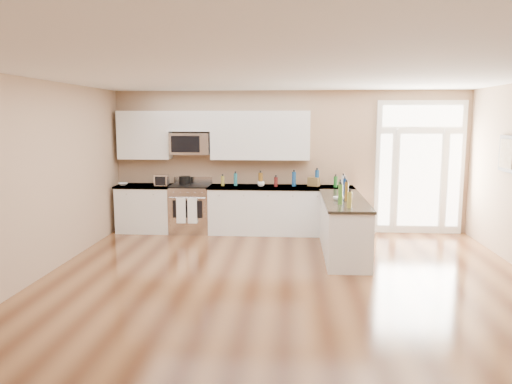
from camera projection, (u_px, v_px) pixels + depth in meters
ground at (286, 301)px, 6.22m from camera, size 8.00×8.00×0.00m
room_shell at (287, 164)px, 5.97m from camera, size 8.00×8.00×8.00m
back_cabinet_left at (145, 210)px, 10.01m from camera, size 1.10×0.66×0.94m
back_cabinet_right at (281, 212)px, 9.81m from camera, size 2.85×0.66×0.94m
peninsula_cabinet at (343, 229)px, 8.30m from camera, size 0.69×2.32×0.94m
upper_cabinet_left at (145, 135)px, 9.93m from camera, size 1.04×0.33×0.95m
upper_cabinet_right at (260, 135)px, 9.77m from camera, size 1.94×0.33×0.95m
upper_cabinet_short at (190, 121)px, 9.83m from camera, size 0.82×0.33×0.40m
microwave at (190, 144)px, 9.85m from camera, size 0.78×0.41×0.42m
entry_door at (419, 168)px, 9.75m from camera, size 1.70×0.10×2.60m
wall_art_near at (507, 154)px, 7.90m from camera, size 0.05×0.58×0.58m
kitchen_range at (191, 208)px, 9.93m from camera, size 0.78×0.69×1.08m
stockpot at (185, 180)px, 9.96m from camera, size 0.24×0.24×0.18m
toaster_oven at (162, 180)px, 9.80m from camera, size 0.26×0.20×0.22m
cardboard_box at (314, 182)px, 9.78m from camera, size 0.25×0.23×0.17m
bowl_left at (123, 184)px, 9.88m from camera, size 0.25×0.25×0.05m
bowl_peninsula at (339, 198)px, 8.09m from camera, size 0.20×0.20×0.06m
cup_counter at (261, 184)px, 9.67m from camera, size 0.15×0.15×0.11m
counter_bottles at (306, 184)px, 9.02m from camera, size 2.35×2.44×0.32m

